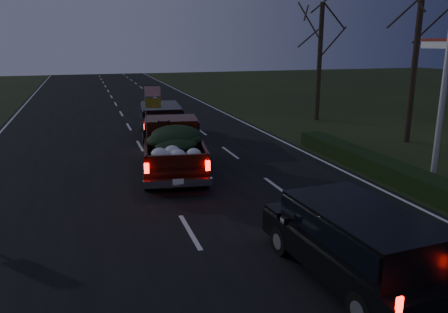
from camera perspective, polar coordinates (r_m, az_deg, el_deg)
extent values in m
plane|color=black|center=(11.33, -4.49, -9.83)|extent=(120.00, 120.00, 0.00)
cube|color=black|center=(11.33, -4.49, -9.78)|extent=(14.00, 120.00, 0.02)
cube|color=black|center=(17.08, 19.28, -1.07)|extent=(1.00, 10.00, 0.60)
cylinder|color=black|center=(22.59, 23.78, 12.35)|extent=(0.28, 0.28, 8.50)
cylinder|color=black|center=(27.76, 12.35, 11.89)|extent=(0.28, 0.28, 7.00)
cube|color=#360E07|center=(16.32, -6.64, 0.15)|extent=(2.84, 5.47, 0.57)
cube|color=#360E07|center=(17.06, -6.87, 3.47)|extent=(2.16, 1.94, 0.94)
cube|color=black|center=(17.04, -6.88, 3.82)|extent=(2.24, 1.85, 0.57)
cube|color=#360E07|center=(14.93, -6.42, 0.02)|extent=(2.34, 3.17, 0.06)
ellipsoid|color=black|center=(15.33, -6.38, 2.22)|extent=(1.93, 2.10, 0.63)
cylinder|color=gray|center=(16.00, -10.17, 5.26)|extent=(0.03, 0.03, 2.09)
cube|color=red|center=(15.88, -9.28, 8.39)|extent=(0.54, 0.10, 0.35)
cube|color=gold|center=(15.93, -9.22, 6.90)|extent=(0.54, 0.10, 0.35)
cube|color=black|center=(22.61, -8.21, 4.11)|extent=(2.41, 4.86, 0.59)
cube|color=black|center=(22.26, -8.22, 5.68)|extent=(2.17, 3.58, 0.78)
cube|color=black|center=(22.25, -8.23, 5.88)|extent=(2.25, 3.49, 0.47)
cube|color=black|center=(9.41, 16.28, -11.94)|extent=(2.10, 4.51, 0.55)
cube|color=black|center=(8.99, 17.45, -8.93)|extent=(1.92, 3.31, 0.74)
cube|color=black|center=(8.96, 17.49, -8.50)|extent=(2.00, 3.23, 0.44)
cube|color=black|center=(9.31, 7.89, -8.28)|extent=(0.10, 0.21, 0.15)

